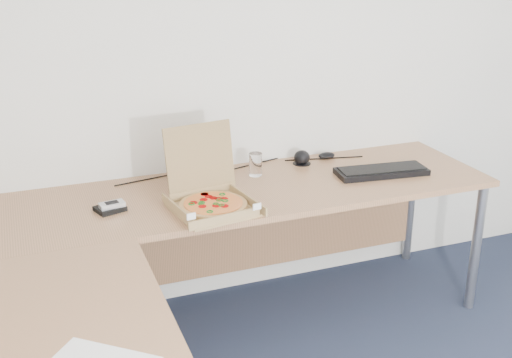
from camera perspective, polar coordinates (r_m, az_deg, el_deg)
name	(u,v)px	position (r m, az deg, el deg)	size (l,w,h in m)	color
desk	(196,243)	(2.63, -5.27, -5.66)	(2.50, 2.20, 0.73)	#A8744D
pizza_box	(212,200)	(2.86, -3.91, -1.87)	(0.33, 0.39, 0.34)	tan
drinking_glass	(256,164)	(3.24, -0.04, 1.29)	(0.07, 0.07, 0.12)	silver
keyboard	(381,172)	(3.33, 10.97, 0.65)	(0.46, 0.16, 0.03)	black
mouse	(327,156)	(3.53, 6.22, 2.07)	(0.09, 0.06, 0.03)	black
wallet	(110,209)	(2.91, -12.71, -2.56)	(0.12, 0.10, 0.02)	black
phone	(112,205)	(2.90, -12.55, -2.22)	(0.11, 0.06, 0.02)	#B2B5BA
dome_speaker	(302,157)	(3.42, 4.06, 1.97)	(0.09, 0.09, 0.08)	black
cable_bundle	(238,168)	(3.36, -1.59, 0.98)	(0.65, 0.04, 0.01)	black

